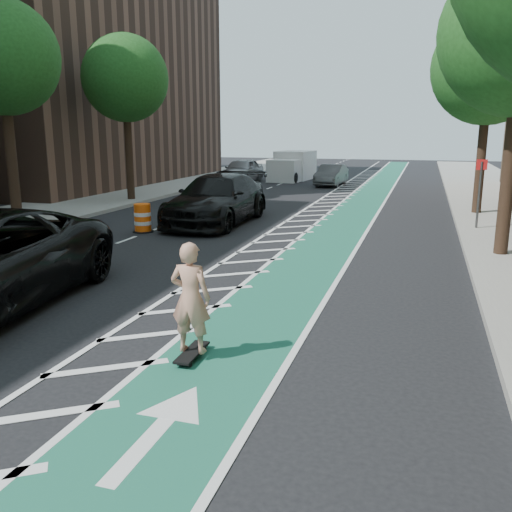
% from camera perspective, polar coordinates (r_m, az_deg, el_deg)
% --- Properties ---
extents(ground, '(120.00, 120.00, 0.00)m').
position_cam_1_polar(ground, '(10.29, -18.39, -7.02)').
color(ground, black).
rests_on(ground, ground).
extents(bike_lane, '(2.00, 90.00, 0.01)m').
position_cam_1_polar(bike_lane, '(18.33, 8.16, 2.21)').
color(bike_lane, '#1A5B51').
rests_on(bike_lane, ground).
extents(buffer_strip, '(1.40, 90.00, 0.01)m').
position_cam_1_polar(buffer_strip, '(18.62, 3.60, 2.48)').
color(buffer_strip, silver).
rests_on(buffer_strip, ground).
extents(sidewalk_left, '(5.00, 90.00, 0.15)m').
position_cam_1_polar(sidewalk_left, '(23.69, -23.27, 3.90)').
color(sidewalk_left, gray).
rests_on(sidewalk_left, ground).
extents(curb_right, '(0.12, 90.00, 0.16)m').
position_cam_1_polar(curb_right, '(18.15, 20.89, 1.61)').
color(curb_right, gray).
rests_on(curb_right, ground).
extents(curb_left, '(0.12, 90.00, 0.16)m').
position_cam_1_polar(curb_left, '(22.19, -18.43, 3.75)').
color(curb_left, gray).
rests_on(curb_left, ground).
extents(building_left_far, '(14.00, 22.00, 18.00)m').
position_cam_1_polar(building_left_far, '(39.80, -20.14, 20.39)').
color(building_left_far, brown).
rests_on(building_left_far, ground).
extents(tree_l_c, '(4.20, 4.20, 7.90)m').
position_cam_1_polar(tree_l_c, '(21.03, -24.90, 18.35)').
color(tree_l_c, '#382619').
rests_on(tree_l_c, ground).
extents(tree_r_d, '(4.20, 4.20, 7.90)m').
position_cam_1_polar(tree_r_d, '(24.00, 23.33, 17.69)').
color(tree_r_d, '#382619').
rests_on(tree_r_d, ground).
extents(tree_l_d, '(4.20, 4.20, 7.90)m').
position_cam_1_polar(tree_l_d, '(27.55, -13.30, 17.64)').
color(tree_l_d, '#382619').
rests_on(tree_l_d, ground).
extents(sign_post, '(0.35, 0.08, 2.47)m').
position_cam_1_polar(sign_post, '(19.98, 22.45, 6.16)').
color(sign_post, '#4C4C4C').
rests_on(sign_post, ground).
extents(skateboard, '(0.28, 0.90, 0.12)m').
position_cam_1_polar(skateboard, '(8.49, -6.74, -10.05)').
color(skateboard, black).
rests_on(skateboard, ground).
extents(skateboarder, '(0.64, 0.43, 1.71)m').
position_cam_1_polar(skateboarder, '(8.18, -6.91, -4.39)').
color(skateboarder, tan).
rests_on(skateboarder, skateboard).
extents(suv_far, '(2.53, 6.22, 1.80)m').
position_cam_1_polar(suv_far, '(20.46, -4.12, 5.98)').
color(suv_far, black).
rests_on(suv_far, ground).
extents(car_silver, '(2.06, 4.83, 1.63)m').
position_cam_1_polar(car_silver, '(36.63, -1.53, 8.99)').
color(car_silver, gray).
rests_on(car_silver, ground).
extents(car_grey, '(1.64, 4.09, 1.32)m').
position_cam_1_polar(car_grey, '(35.08, 7.93, 8.44)').
color(car_grey, '#4F5053').
rests_on(car_grey, ground).
extents(box_truck, '(2.58, 4.98, 2.00)m').
position_cam_1_polar(box_truck, '(38.75, 3.86, 9.35)').
color(box_truck, silver).
rests_on(box_truck, ground).
extents(barrel_a, '(0.72, 0.72, 0.98)m').
position_cam_1_polar(barrel_a, '(19.03, -11.84, 3.85)').
color(barrel_a, '#FB590D').
rests_on(barrel_a, ground).
extents(barrel_b, '(0.64, 0.64, 0.87)m').
position_cam_1_polar(barrel_b, '(23.92, -6.08, 5.77)').
color(barrel_b, '#EE520C').
rests_on(barrel_b, ground).
extents(barrel_c, '(0.64, 0.64, 0.87)m').
position_cam_1_polar(barrel_c, '(28.32, -2.46, 6.97)').
color(barrel_c, '#FF5B0D').
rests_on(barrel_c, ground).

